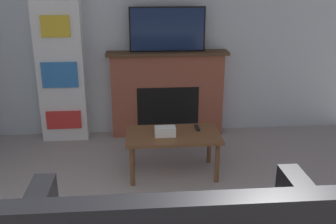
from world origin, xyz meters
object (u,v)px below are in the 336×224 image
at_px(fireplace, 167,93).
at_px(bookshelf, 62,72).
at_px(coffee_table, 173,139).
at_px(tv, 167,29).

bearing_deg(fireplace, bookshelf, -179.06).
distance_m(fireplace, bookshelf, 1.40).
relative_size(coffee_table, bookshelf, 0.56).
distance_m(tv, coffee_table, 1.53).
distance_m(fireplace, coffee_table, 1.17).
height_order(fireplace, tv, tv).
bearing_deg(bookshelf, coffee_table, -40.54).
height_order(tv, bookshelf, bookshelf).
distance_m(tv, bookshelf, 1.46).
bearing_deg(coffee_table, bookshelf, 139.46).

